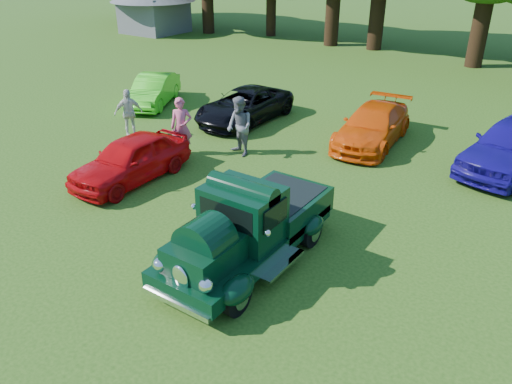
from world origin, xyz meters
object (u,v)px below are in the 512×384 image
Objects in this scene: back_car_orange at (373,126)px; gazebo at (153,0)px; hero_pickup at (249,228)px; red_convertible at (131,159)px; spectator_grey at (240,127)px; spectator_white at (128,113)px; back_car_black at (245,106)px; spectator_pink at (182,127)px; back_car_lime at (153,90)px.

gazebo reaches higher than back_car_orange.
hero_pickup is 0.76× the size of gazebo.
hero_pickup is 1.23× the size of red_convertible.
spectator_grey is (-3.81, 4.85, 0.16)m from hero_pickup.
spectator_white is at bearing 137.61° from red_convertible.
hero_pickup is at bearing -53.73° from back_car_black.
hero_pickup is 9.10m from spectator_white.
red_convertible is at bearing -46.71° from gazebo.
spectator_pink is 0.99× the size of spectator_grey.
spectator_grey reaches higher than hero_pickup.
gazebo is (-18.44, 19.57, 1.73)m from red_convertible.
back_car_orange is 2.29× the size of spectator_grey.
back_car_orange is at bearing 55.05° from red_convertible.
back_car_black is 2.32× the size of spectator_grey.
back_car_orange is 2.59× the size of spectator_white.
back_car_orange reaches higher than back_car_lime.
hero_pickup is 6.17m from spectator_grey.
spectator_pink is at bearing -85.66° from back_car_black.
back_car_lime is 0.85× the size of back_car_black.
gazebo is (-23.15, 12.71, 1.75)m from back_car_orange.
red_convertible is 26.94m from gazebo.
spectator_white is (-2.78, 0.23, -0.10)m from spectator_pink.
gazebo reaches higher than back_car_black.
spectator_grey reaches higher than red_convertible.
spectator_pink reaches higher than back_car_orange.
gazebo is (-18.34, 17.22, 1.43)m from spectator_pink.
spectator_white is at bearing -84.67° from back_car_lime.
spectator_grey is 4.44m from spectator_white.
spectator_grey is at bearing -138.34° from back_car_orange.
back_car_black is 4.48m from spectator_white.
red_convertible is 2.27× the size of spectator_white.
red_convertible is at bearing -124.26° from spectator_pink.
back_car_lime is 1.97× the size of spectator_grey.
back_car_lime is 2.00× the size of spectator_pink.
gazebo reaches higher than spectator_pink.
red_convertible is (-5.29, 1.44, -0.15)m from hero_pickup.
spectator_pink is at bearing -142.00° from back_car_orange.
back_car_lime is 3.88m from spectator_white.
back_car_lime is 19.32m from gazebo.
back_car_orange is at bearing 94.04° from hero_pickup.
hero_pickup reaches higher than red_convertible.
spectator_pink is 0.30× the size of gazebo.
back_car_orange is 6.60m from spectator_pink.
back_car_black is 5.14m from back_car_orange.
back_car_black is (-5.69, 7.75, -0.19)m from hero_pickup.
gazebo is at bearing 100.22° from spectator_pink.
back_car_lime is at bearing -174.43° from back_car_black.
back_car_lime is 4.56m from back_car_black.
spectator_pink is at bearing 91.82° from red_convertible.
red_convertible is at bearing -104.15° from spectator_white.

